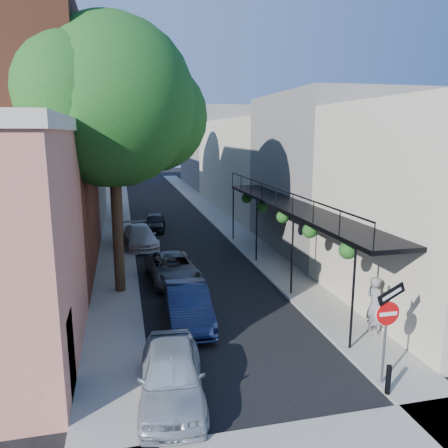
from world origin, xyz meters
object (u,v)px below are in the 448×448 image
sign_post (388,317)px  bollard (388,380)px  oak_near (122,107)px  parked_car_b (188,305)px  pedestrian (375,305)px  parked_car_c (173,268)px  parked_car_d (140,236)px  parked_car_e (155,222)px  oak_mid (121,129)px  parked_car_a (172,374)px  oak_far (121,114)px

sign_post → bollard: 1.60m
sign_post → oak_near: bearing=125.1°
parked_car_b → pedestrian: size_ratio=2.12×
parked_car_b → parked_car_c: 4.74m
parked_car_c → parked_car_d: 6.95m
sign_post → parked_car_d: sign_post is taller
parked_car_e → parked_car_b: bearing=-82.6°
oak_mid → parked_car_a: (0.92, -16.49, -6.35)m
oak_mid → pedestrian: (8.02, -14.45, -5.93)m
bollard → parked_car_e: size_ratio=0.22×
oak_far → parked_car_b: size_ratio=2.78×
oak_near → parked_car_d: (0.77, 7.57, -7.23)m
oak_far → pedestrian: bearing=-71.3°
parked_car_d → parked_car_e: bearing=68.5°
sign_post → parked_car_d: (-5.76, 16.86, -1.39)m
bollard → parked_car_a: parked_car_a is taller
parked_car_a → parked_car_c: size_ratio=0.90×
bollard → parked_car_b: parked_car_b is taller
parked_car_c → parked_car_d: parked_car_d is taller
sign_post → parked_car_d: bearing=108.9°
bollard → parked_car_e: parked_car_e is taller
oak_mid → parked_car_d: size_ratio=2.30×
sign_post → oak_near: size_ratio=0.26×
oak_near → pedestrian: (7.97, -6.48, -6.75)m
sign_post → parked_car_b: size_ratio=0.70×
pedestrian → parked_car_c: bearing=32.3°
bollard → oak_far: size_ratio=0.07×
parked_car_b → parked_car_c: size_ratio=0.93×
parked_car_c → parked_car_e: 11.16m
oak_mid → pedestrian: 17.55m
oak_near → parked_car_a: (0.87, -8.52, -7.18)m
parked_car_b → parked_car_d: (-1.20, 11.58, -0.06)m
parked_car_a → parked_car_e: parked_car_a is taller
parked_car_e → pedestrian: size_ratio=1.78×
parked_car_c → parked_car_a: bearing=-100.8°
parked_car_a → parked_car_b: 4.65m
bollard → parked_car_e: bearing=101.5°
parked_car_d → parked_car_c: bearing=-86.0°
parked_car_a → parked_car_d: 16.09m
oak_mid → oak_far: bearing=89.6°
oak_near → parked_car_e: (1.97, 11.88, -7.27)m
parked_car_d → parked_car_a: bearing=-95.6°
sign_post → oak_far: bearing=103.9°
sign_post → parked_car_c: 11.09m
parked_car_e → oak_mid: bearing=-109.9°
oak_far → parked_car_a: oak_far is taller
sign_post → parked_car_e: 21.70m
parked_car_a → oak_mid: bearing=98.4°
parked_car_b → parked_car_a: bearing=-102.0°
oak_mid → sign_post: bearing=-69.1°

